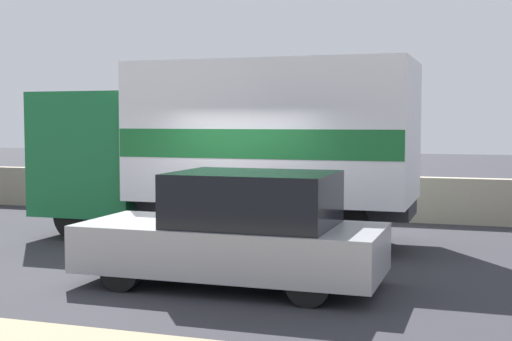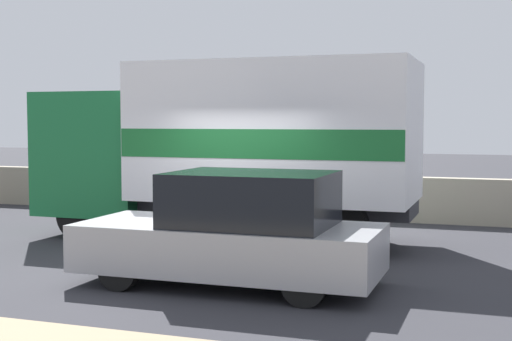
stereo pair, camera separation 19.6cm
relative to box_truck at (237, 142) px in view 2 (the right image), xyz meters
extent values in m
plane|color=#2D2D33|center=(0.58, -2.82, -1.87)|extent=(80.00, 80.00, 0.00)
cube|color=#A39984|center=(0.58, 3.71, -1.36)|extent=(60.00, 0.35, 1.02)
cube|color=#196B38|center=(-2.81, 0.00, -0.24)|extent=(2.14, 2.11, 2.37)
cube|color=black|center=(-3.85, 0.00, 0.24)|extent=(0.06, 1.80, 1.04)
cube|color=#2D2D33|center=(0.77, 0.00, -1.15)|extent=(5.01, 1.39, 0.25)
cube|color=white|center=(0.77, 0.00, 0.21)|extent=(5.01, 2.53, 2.48)
cube|color=#19662D|center=(0.77, 0.00, 0.02)|extent=(4.98, 2.55, 0.50)
cylinder|color=black|center=(-2.81, -0.89, -1.37)|extent=(0.99, 0.28, 0.99)
cylinder|color=black|center=(-2.81, 0.89, -1.37)|extent=(0.99, 0.28, 0.99)
cylinder|color=black|center=(2.14, -0.89, -1.37)|extent=(0.99, 0.28, 0.99)
cylinder|color=black|center=(2.14, 0.89, -1.37)|extent=(0.99, 0.28, 0.99)
cylinder|color=black|center=(1.14, -0.89, -1.37)|extent=(0.99, 0.28, 0.99)
cylinder|color=black|center=(1.14, 0.89, -1.37)|extent=(0.99, 0.28, 0.99)
cube|color=#9E9EA3|center=(1.15, -3.39, -1.34)|extent=(4.16, 1.74, 0.65)
cube|color=black|center=(1.48, -3.39, -0.65)|extent=(2.16, 1.60, 0.72)
cylinder|color=black|center=(-0.14, -4.14, -1.59)|extent=(0.56, 0.20, 0.56)
cylinder|color=black|center=(-0.14, -2.64, -1.59)|extent=(0.56, 0.20, 0.56)
cylinder|color=black|center=(2.44, -4.14, -1.59)|extent=(0.56, 0.20, 0.56)
cylinder|color=black|center=(2.44, -2.64, -1.59)|extent=(0.56, 0.20, 0.56)
camera|label=1|loc=(4.51, -12.51, 0.41)|focal=50.00mm
camera|label=2|loc=(4.70, -12.44, 0.41)|focal=50.00mm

